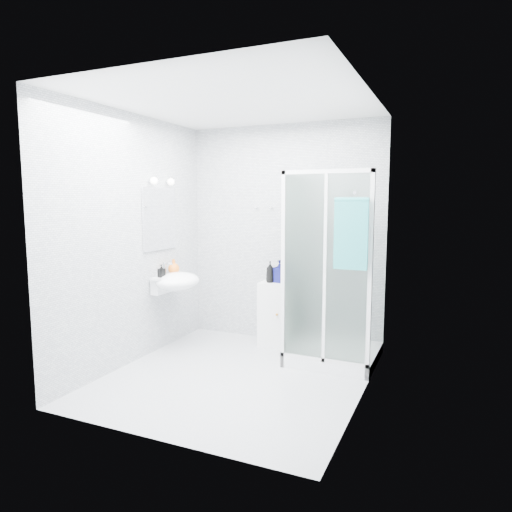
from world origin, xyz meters
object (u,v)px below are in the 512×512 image
at_px(shampoo_bottle_b, 280,271).
at_px(soap_dispenser_black, 161,271).
at_px(hand_towel, 351,232).
at_px(soap_dispenser_orange, 174,266).
at_px(shower_enclosure, 325,320).
at_px(storage_cabinet, 274,314).
at_px(shampoo_bottle_a, 270,272).
at_px(wall_basin, 176,282).

height_order(shampoo_bottle_b, soap_dispenser_black, shampoo_bottle_b).
relative_size(hand_towel, soap_dispenser_orange, 3.95).
relative_size(shower_enclosure, soap_dispenser_black, 13.98).
xyz_separation_m(storage_cabinet, shampoo_bottle_a, (-0.03, -0.04, 0.50)).
bearing_deg(shower_enclosure, shampoo_bottle_b, 154.82).
bearing_deg(storage_cabinet, shampoo_bottle_b, 3.75).
height_order(shower_enclosure, wall_basin, shower_enclosure).
xyz_separation_m(wall_basin, soap_dispenser_black, (-0.08, -0.15, 0.14)).
height_order(hand_towel, soap_dispenser_black, hand_towel).
bearing_deg(wall_basin, storage_cabinet, 32.33).
xyz_separation_m(wall_basin, storage_cabinet, (0.96, 0.61, -0.42)).
bearing_deg(soap_dispenser_black, shampoo_bottle_a, 35.34).
height_order(storage_cabinet, shampoo_bottle_a, shampoo_bottle_a).
distance_m(shampoo_bottle_b, soap_dispenser_black, 1.35).
height_order(shower_enclosure, storage_cabinet, shower_enclosure).
relative_size(shower_enclosure, storage_cabinet, 2.63).
height_order(shampoo_bottle_a, soap_dispenser_black, shampoo_bottle_a).
relative_size(wall_basin, soap_dispenser_black, 3.92).
height_order(soap_dispenser_orange, soap_dispenser_black, soap_dispenser_orange).
height_order(wall_basin, soap_dispenser_orange, soap_dispenser_orange).
bearing_deg(shower_enclosure, shampoo_bottle_a, 161.22).
xyz_separation_m(hand_towel, shampoo_bottle_b, (-0.97, 0.70, -0.53)).
xyz_separation_m(shampoo_bottle_b, soap_dispenser_orange, (-1.13, -0.49, 0.06)).
bearing_deg(soap_dispenser_orange, wall_basin, -49.05).
bearing_deg(hand_towel, wall_basin, 177.55).
bearing_deg(soap_dispenser_orange, shampoo_bottle_b, 23.40).
bearing_deg(hand_towel, shampoo_bottle_b, 144.13).
relative_size(shower_enclosure, soap_dispenser_orange, 11.82).
bearing_deg(shampoo_bottle_a, hand_towel, -31.37).
bearing_deg(shampoo_bottle_a, storage_cabinet, 49.59).
relative_size(wall_basin, storage_cabinet, 0.74).
distance_m(shower_enclosure, hand_towel, 1.10).
xyz_separation_m(shower_enclosure, shampoo_bottle_a, (-0.73, 0.25, 0.44)).
height_order(storage_cabinet, soap_dispenser_black, soap_dispenser_black).
xyz_separation_m(hand_towel, soap_dispenser_orange, (-2.10, 0.21, -0.47)).
bearing_deg(shower_enclosure, hand_towel, -50.22).
distance_m(hand_towel, soap_dispenser_black, 2.13).
distance_m(shower_enclosure, soap_dispenser_orange, 1.84).
height_order(storage_cabinet, shampoo_bottle_b, shampoo_bottle_b).
xyz_separation_m(shower_enclosure, hand_towel, (0.33, -0.40, 0.97)).
bearing_deg(shampoo_bottle_b, hand_towel, -35.87).
height_order(storage_cabinet, hand_towel, hand_towel).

